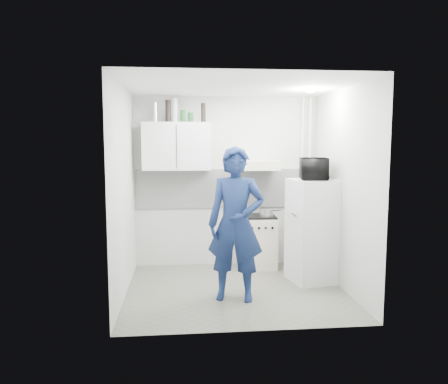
{
  "coord_description": "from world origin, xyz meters",
  "views": [
    {
      "loc": [
        -0.68,
        -5.44,
        1.91
      ],
      "look_at": [
        -0.12,
        0.3,
        1.25
      ],
      "focal_mm": 35.0,
      "sensor_mm": 36.0,
      "label": 1
    }
  ],
  "objects": [
    {
      "name": "bottle_e",
      "position": [
        -0.35,
        1.07,
        2.34
      ],
      "size": [
        0.07,
        0.07,
        0.28
      ],
      "primitive_type": "cylinder",
      "color": "black",
      "rests_on": "upper_cabinet"
    },
    {
      "name": "floor",
      "position": [
        0.0,
        0.0,
        0.0
      ],
      "size": [
        2.8,
        2.8,
        0.0
      ],
      "primitive_type": "plane",
      "color": "#575850",
      "rests_on": "ground"
    },
    {
      "name": "backsplash",
      "position": [
        0.0,
        1.24,
        1.2
      ],
      "size": [
        2.74,
        0.03,
        0.6
      ],
      "primitive_type": "cube",
      "color": "white",
      "rests_on": "wall_back"
    },
    {
      "name": "stove",
      "position": [
        0.49,
        1.0,
        0.39
      ],
      "size": [
        0.49,
        0.49,
        0.78
      ],
      "primitive_type": "cube",
      "color": "beige",
      "rests_on": "floor"
    },
    {
      "name": "wall_left",
      "position": [
        -1.4,
        0.0,
        1.3
      ],
      "size": [
        0.0,
        2.6,
        2.6
      ],
      "primitive_type": "plane",
      "rotation": [
        1.57,
        0.0,
        1.57
      ],
      "color": "silver",
      "rests_on": "floor"
    },
    {
      "name": "bottle_d",
      "position": [
        -0.77,
        1.07,
        2.38
      ],
      "size": [
        0.08,
        0.08,
        0.35
      ],
      "primitive_type": "cylinder",
      "color": "#B2B7BC",
      "rests_on": "upper_cabinet"
    },
    {
      "name": "range_hood",
      "position": [
        0.45,
        1.0,
        1.57
      ],
      "size": [
        0.6,
        0.5,
        0.14
      ],
      "primitive_type": "cube",
      "color": "beige",
      "rests_on": "wall_back"
    },
    {
      "name": "ceiling",
      "position": [
        0.0,
        0.0,
        2.6
      ],
      "size": [
        2.8,
        2.8,
        0.0
      ],
      "primitive_type": "plane",
      "color": "white",
      "rests_on": "wall_back"
    },
    {
      "name": "person",
      "position": [
        -0.04,
        -0.32,
        0.93
      ],
      "size": [
        0.76,
        0.59,
        1.86
      ],
      "primitive_type": "imported",
      "rotation": [
        0.0,
        0.0,
        -0.24
      ],
      "color": "#13234B",
      "rests_on": "floor"
    },
    {
      "name": "canister_b",
      "position": [
        -0.54,
        1.07,
        2.27
      ],
      "size": [
        0.07,
        0.07,
        0.14
      ],
      "primitive_type": "cylinder",
      "color": "#144C1E",
      "rests_on": "upper_cabinet"
    },
    {
      "name": "saucepan",
      "position": [
        0.58,
        0.92,
        0.86
      ],
      "size": [
        0.19,
        0.19,
        0.11
      ],
      "primitive_type": "cylinder",
      "color": "silver",
      "rests_on": "stove_top"
    },
    {
      "name": "microwave",
      "position": [
        1.1,
        0.29,
        1.55
      ],
      "size": [
        0.58,
        0.45,
        0.29
      ],
      "primitive_type": "imported",
      "rotation": [
        0.0,
        0.0,
        1.38
      ],
      "color": "black",
      "rests_on": "fridge"
    },
    {
      "name": "upper_cabinet",
      "position": [
        -0.75,
        1.07,
        1.85
      ],
      "size": [
        1.0,
        0.35,
        0.7
      ],
      "primitive_type": "cube",
      "color": "white",
      "rests_on": "wall_back"
    },
    {
      "name": "bottle_c",
      "position": [
        -0.87,
        1.07,
        2.36
      ],
      "size": [
        0.08,
        0.08,
        0.32
      ],
      "primitive_type": "cylinder",
      "color": "black",
      "rests_on": "upper_cabinet"
    },
    {
      "name": "wall_back",
      "position": [
        0.0,
        1.25,
        1.3
      ],
      "size": [
        2.8,
        0.0,
        2.8
      ],
      "primitive_type": "plane",
      "rotation": [
        1.57,
        0.0,
        0.0
      ],
      "color": "silver",
      "rests_on": "floor"
    },
    {
      "name": "canister_a",
      "position": [
        -0.66,
        1.07,
        2.29
      ],
      "size": [
        0.07,
        0.07,
        0.18
      ],
      "primitive_type": "cylinder",
      "color": "#144C1E",
      "rests_on": "upper_cabinet"
    },
    {
      "name": "fridge",
      "position": [
        1.1,
        0.29,
        0.7
      ],
      "size": [
        0.68,
        0.68,
        1.41
      ],
      "primitive_type": "cube",
      "rotation": [
        0.0,
        0.0,
        0.18
      ],
      "color": "white",
      "rests_on": "floor"
    },
    {
      "name": "pipe_a",
      "position": [
        1.3,
        1.17,
        1.3
      ],
      "size": [
        0.05,
        0.05,
        2.6
      ],
      "primitive_type": "cylinder",
      "color": "beige",
      "rests_on": "floor"
    },
    {
      "name": "ceiling_spot_fixture",
      "position": [
        1.0,
        0.2,
        2.57
      ],
      "size": [
        0.1,
        0.1,
        0.02
      ],
      "primitive_type": "cylinder",
      "color": "white",
      "rests_on": "ceiling"
    },
    {
      "name": "pipe_b",
      "position": [
        1.18,
        1.17,
        1.3
      ],
      "size": [
        0.04,
        0.04,
        2.6
      ],
      "primitive_type": "cylinder",
      "color": "beige",
      "rests_on": "floor"
    },
    {
      "name": "stove_top",
      "position": [
        0.49,
        1.0,
        0.79
      ],
      "size": [
        0.47,
        0.47,
        0.03
      ],
      "primitive_type": "cube",
      "color": "black",
      "rests_on": "stove"
    },
    {
      "name": "wall_right",
      "position": [
        1.4,
        0.0,
        1.3
      ],
      "size": [
        0.0,
        2.6,
        2.6
      ],
      "primitive_type": "plane",
      "rotation": [
        1.57,
        0.0,
        -1.57
      ],
      "color": "silver",
      "rests_on": "floor"
    },
    {
      "name": "bottle_b",
      "position": [
        -1.06,
        1.07,
        2.34
      ],
      "size": [
        0.07,
        0.07,
        0.29
      ],
      "primitive_type": "cylinder",
      "color": "silver",
      "rests_on": "upper_cabinet"
    }
  ]
}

